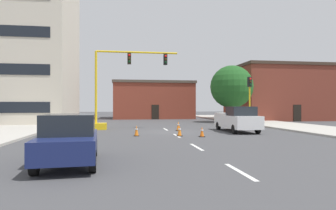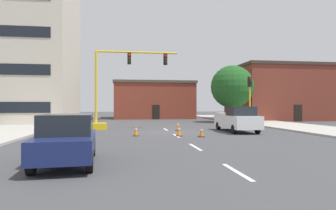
# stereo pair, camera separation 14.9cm
# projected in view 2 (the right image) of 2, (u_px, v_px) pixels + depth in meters

# --- Properties ---
(ground_plane) EXTENTS (160.00, 160.00, 0.00)m
(ground_plane) POSITION_uv_depth(u_px,v_px,m) (170.00, 132.00, 22.91)
(ground_plane) COLOR #424244
(sidewalk_left) EXTENTS (6.00, 56.00, 0.14)m
(sidewalk_left) POSITION_uv_depth(u_px,v_px,m) (32.00, 126.00, 29.04)
(sidewalk_left) COLOR #B2ADA3
(sidewalk_left) RESTS_ON ground_plane
(sidewalk_right) EXTENTS (6.00, 56.00, 0.14)m
(sidewalk_right) POSITION_uv_depth(u_px,v_px,m) (271.00, 124.00, 32.62)
(sidewalk_right) COLOR #B2ADA3
(sidewalk_right) RESTS_ON ground_plane
(lane_stripe_seg_0) EXTENTS (0.16, 2.40, 0.01)m
(lane_stripe_seg_0) POSITION_uv_depth(u_px,v_px,m) (237.00, 172.00, 9.06)
(lane_stripe_seg_0) COLOR silver
(lane_stripe_seg_0) RESTS_ON ground_plane
(lane_stripe_seg_1) EXTENTS (0.16, 2.40, 0.01)m
(lane_stripe_seg_1) POSITION_uv_depth(u_px,v_px,m) (195.00, 147.00, 14.50)
(lane_stripe_seg_1) COLOR silver
(lane_stripe_seg_1) RESTS_ON ground_plane
(lane_stripe_seg_2) EXTENTS (0.16, 2.40, 0.01)m
(lane_stripe_seg_2) POSITION_uv_depth(u_px,v_px,m) (176.00, 136.00, 19.94)
(lane_stripe_seg_2) COLOR silver
(lane_stripe_seg_2) RESTS_ON ground_plane
(lane_stripe_seg_3) EXTENTS (0.16, 2.40, 0.01)m
(lane_stripe_seg_3) POSITION_uv_depth(u_px,v_px,m) (165.00, 129.00, 25.39)
(lane_stripe_seg_3) COLOR silver
(lane_stripe_seg_3) RESTS_ON ground_plane
(building_tall_left) EXTENTS (12.96, 12.05, 19.16)m
(building_tall_left) POSITION_uv_depth(u_px,v_px,m) (17.00, 42.00, 34.48)
(building_tall_left) COLOR beige
(building_tall_left) RESTS_ON ground_plane
(building_brick_center) EXTENTS (12.86, 9.91, 5.95)m
(building_brick_center) POSITION_uv_depth(u_px,v_px,m) (153.00, 100.00, 48.94)
(building_brick_center) COLOR brown
(building_brick_center) RESTS_ON ground_plane
(building_row_right) EXTENTS (12.92, 10.93, 7.84)m
(building_row_right) POSITION_uv_depth(u_px,v_px,m) (277.00, 93.00, 43.40)
(building_row_right) COLOR brown
(building_row_right) RESTS_ON ground_plane
(traffic_signal_gantry) EXTENTS (8.01, 1.20, 6.83)m
(traffic_signal_gantry) POSITION_uv_depth(u_px,v_px,m) (107.00, 104.00, 25.42)
(traffic_signal_gantry) COLOR yellow
(traffic_signal_gantry) RESTS_ON ground_plane
(traffic_light_pole_right) EXTENTS (0.32, 0.47, 4.80)m
(traffic_light_pole_right) POSITION_uv_depth(u_px,v_px,m) (250.00, 90.00, 27.83)
(traffic_light_pole_right) COLOR yellow
(traffic_light_pole_right) RESTS_ON ground_plane
(tree_right_mid) EXTENTS (5.24, 5.24, 7.01)m
(tree_right_mid) POSITION_uv_depth(u_px,v_px,m) (232.00, 87.00, 36.03)
(tree_right_mid) COLOR #4C3823
(tree_right_mid) RESTS_ON ground_plane
(pickup_truck_white) EXTENTS (2.04, 5.41, 1.99)m
(pickup_truck_white) POSITION_uv_depth(u_px,v_px,m) (237.00, 119.00, 23.06)
(pickup_truck_white) COLOR white
(pickup_truck_white) RESTS_ON ground_plane
(sedan_navy_near_left) EXTENTS (2.20, 4.63, 1.74)m
(sedan_navy_near_left) POSITION_uv_depth(u_px,v_px,m) (67.00, 139.00, 10.30)
(sedan_navy_near_left) COLOR navy
(sedan_navy_near_left) RESTS_ON ground_plane
(traffic_cone_roadside_a) EXTENTS (0.36, 0.36, 0.73)m
(traffic_cone_roadside_a) POSITION_uv_depth(u_px,v_px,m) (136.00, 131.00, 19.80)
(traffic_cone_roadside_a) COLOR black
(traffic_cone_roadside_a) RESTS_ON ground_plane
(traffic_cone_roadside_b) EXTENTS (0.36, 0.36, 0.75)m
(traffic_cone_roadside_b) POSITION_uv_depth(u_px,v_px,m) (179.00, 131.00, 19.70)
(traffic_cone_roadside_b) COLOR black
(traffic_cone_roadside_b) RESTS_ON ground_plane
(traffic_cone_roadside_c) EXTENTS (0.36, 0.36, 0.77)m
(traffic_cone_roadside_c) POSITION_uv_depth(u_px,v_px,m) (178.00, 126.00, 23.97)
(traffic_cone_roadside_c) COLOR black
(traffic_cone_roadside_c) RESTS_ON ground_plane
(traffic_cone_roadside_d) EXTENTS (0.36, 0.36, 0.69)m
(traffic_cone_roadside_d) POSITION_uv_depth(u_px,v_px,m) (201.00, 132.00, 19.22)
(traffic_cone_roadside_d) COLOR black
(traffic_cone_roadside_d) RESTS_ON ground_plane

